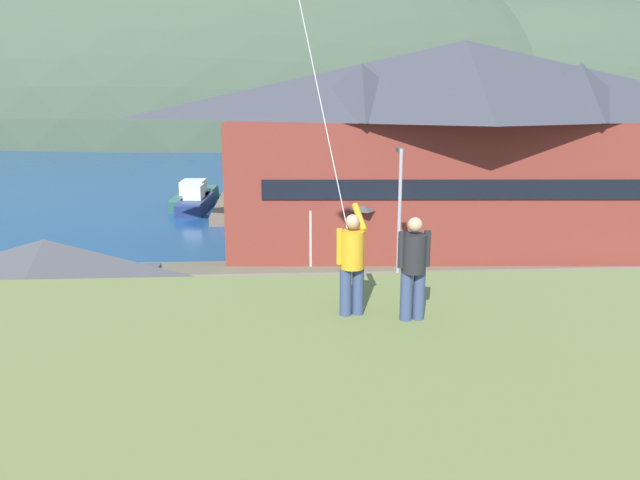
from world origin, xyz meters
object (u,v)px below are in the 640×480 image
object	(u,v)px
parked_car_mid_row_near	(464,356)
person_companion	(414,265)
storage_shed_near_lot	(50,299)
parked_car_front_row_red	(618,294)
wharf_dock	(238,204)
storage_shed_waterside	(348,211)
parked_car_back_row_right	(318,388)
moored_boat_outer_mooring	(276,203)
moored_boat_inner_slip	(195,196)
parked_car_mid_row_far	(431,299)
harbor_lodge	(461,140)
parked_car_front_row_end	(315,317)
moored_boat_wharfside	(195,202)
parked_car_front_row_silver	(155,391)
parking_light_pole	(399,214)
person_kite_flyer	(352,261)

from	to	relation	value
parked_car_mid_row_near	person_companion	world-z (taller)	person_companion
storage_shed_near_lot	parked_car_front_row_red	size ratio (longest dim) A/B	1.87
wharf_dock	person_companion	bearing A→B (deg)	-82.30
parked_car_front_row_red	person_companion	world-z (taller)	person_companion
storage_shed_near_lot	parked_car_mid_row_near	size ratio (longest dim) A/B	1.81
storage_shed_waterside	person_companion	size ratio (longest dim) A/B	4.15
parked_car_back_row_right	moored_boat_outer_mooring	bearing A→B (deg)	92.47
moored_boat_inner_slip	parked_car_mid_row_near	bearing A→B (deg)	-68.92
storage_shed_waterside	parked_car_mid_row_far	world-z (taller)	storage_shed_waterside
harbor_lodge	parked_car_front_row_end	size ratio (longest dim) A/B	7.03
moored_boat_wharfside	parked_car_mid_row_far	xyz separation A→B (m)	(13.22, -26.09, 0.34)
harbor_lodge	parked_car_back_row_right	bearing A→B (deg)	-115.14
storage_shed_waterside	moored_boat_inner_slip	distance (m)	20.32
moored_boat_inner_slip	parked_car_front_row_silver	size ratio (longest dim) A/B	2.00
moored_boat_outer_mooring	harbor_lodge	bearing A→B (deg)	-45.29
parked_car_mid_row_near	person_companion	xyz separation A→B (m)	(-3.90, -9.64, 5.97)
wharf_dock	parking_light_pole	bearing A→B (deg)	-69.35
parked_car_back_row_right	person_companion	size ratio (longest dim) A/B	2.43
moored_boat_outer_mooring	person_kite_flyer	xyz separation A→B (m)	(1.56, -40.31, 6.33)
wharf_dock	storage_shed_near_lot	bearing A→B (deg)	-99.15
harbor_lodge	storage_shed_near_lot	size ratio (longest dim) A/B	3.84
storage_shed_waterside	harbor_lodge	bearing A→B (deg)	11.93
moored_boat_outer_mooring	parking_light_pole	size ratio (longest dim) A/B	0.80
harbor_lodge	wharf_dock	size ratio (longest dim) A/B	2.09
storage_shed_near_lot	parked_car_back_row_right	xyz separation A→B (m)	(9.44, -4.95, -1.33)
moored_boat_wharfside	moored_boat_inner_slip	size ratio (longest dim) A/B	0.76
storage_shed_waterside	parked_car_mid_row_near	size ratio (longest dim) A/B	1.66
person_companion	parked_car_mid_row_near	bearing A→B (deg)	67.98
harbor_lodge	person_companion	xyz separation A→B (m)	(-8.94, -29.02, 0.40)
storage_shed_near_lot	moored_boat_inner_slip	size ratio (longest dim) A/B	0.92
parked_car_front_row_end	person_kite_flyer	distance (m)	14.63
parked_car_front_row_silver	parking_light_pole	bearing A→B (deg)	49.70
moored_boat_wharfside	storage_shed_waterside	bearing A→B (deg)	-52.13
moored_boat_inner_slip	parked_car_front_row_red	size ratio (longest dim) A/B	2.04
moored_boat_wharfside	parked_car_front_row_silver	bearing A→B (deg)	-84.74
parked_car_mid_row_near	parking_light_pole	bearing A→B (deg)	94.12
moored_boat_inner_slip	moored_boat_outer_mooring	bearing A→B (deg)	-28.09
parked_car_back_row_right	person_kite_flyer	xyz separation A→B (m)	(0.14, -7.28, 5.98)
parked_car_front_row_silver	parked_car_front_row_end	bearing A→B (deg)	49.63
harbor_lodge	parked_car_mid_row_far	distance (m)	15.42
parked_car_mid_row_near	parked_car_front_row_end	bearing A→B (deg)	140.12
moored_boat_outer_mooring	parked_car_front_row_red	bearing A→B (deg)	-59.11
moored_boat_outer_mooring	moored_boat_inner_slip	xyz separation A→B (m)	(-6.93, 3.70, 0.00)
moored_boat_inner_slip	person_kite_flyer	distance (m)	45.26
parked_car_mid_row_near	storage_shed_near_lot	bearing A→B (deg)	168.64
parked_car_mid_row_far	person_companion	bearing A→B (deg)	-104.93
wharf_dock	person_companion	world-z (taller)	person_companion
parked_car_back_row_right	parked_car_mid_row_near	size ratio (longest dim) A/B	0.97
moored_boat_inner_slip	parked_car_back_row_right	distance (m)	37.66
parked_car_mid_row_near	moored_boat_inner_slip	bearing A→B (deg)	111.08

